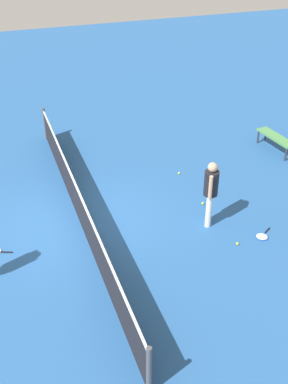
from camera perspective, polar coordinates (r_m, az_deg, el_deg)
name	(u,v)px	position (r m, az deg, el deg)	size (l,w,h in m)	color
ground_plane	(81,222)	(11.93, -7.58, -3.59)	(40.00, 40.00, 0.00)	#265693
court_net	(79,205)	(11.64, -7.75, -1.59)	(10.09, 0.09, 1.07)	#4C4C51
player_near_side	(211,189)	(11.32, 7.97, 0.39)	(0.49, 0.47, 1.70)	white
tennis_racket_near_player	(262,236)	(11.70, 13.92, -5.11)	(0.46, 0.58, 0.03)	blue
tennis_ball_near_player	(179,173)	(13.82, 4.19, 2.25)	(0.07, 0.07, 0.07)	#C6E033
tennis_ball_by_net	(203,203)	(12.54, 7.02, -1.36)	(0.07, 0.07, 0.07)	#C6E033
tennis_ball_midcourt	(237,244)	(11.30, 11.07, -6.07)	(0.07, 0.07, 0.07)	#C6E033
courtside_bench	(276,138)	(15.48, 15.49, 6.17)	(1.54, 0.57, 0.48)	#4C8C4C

